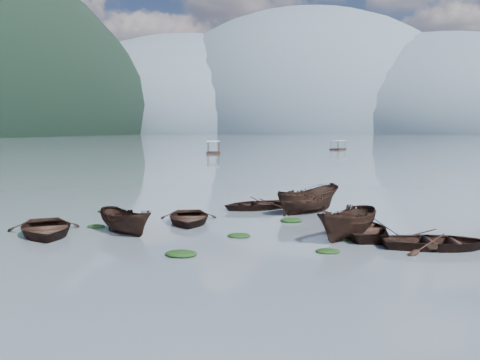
% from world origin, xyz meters
% --- Properties ---
extents(ground_plane, '(2400.00, 2400.00, 0.00)m').
position_xyz_m(ground_plane, '(0.00, 0.00, 0.00)').
color(ground_plane, slate).
extents(haze_mtn_a, '(520.00, 520.00, 280.00)m').
position_xyz_m(haze_mtn_a, '(-260.00, 900.00, 0.00)').
color(haze_mtn_a, '#475666').
rests_on(haze_mtn_a, ground).
extents(haze_mtn_b, '(520.00, 520.00, 340.00)m').
position_xyz_m(haze_mtn_b, '(-60.00, 900.00, 0.00)').
color(haze_mtn_b, '#475666').
rests_on(haze_mtn_b, ground).
extents(haze_mtn_c, '(520.00, 520.00, 260.00)m').
position_xyz_m(haze_mtn_c, '(140.00, 900.00, 0.00)').
color(haze_mtn_c, '#475666').
rests_on(haze_mtn_c, ground).
extents(rowboat_0, '(5.57, 5.98, 1.01)m').
position_xyz_m(rowboat_0, '(-7.73, 4.10, 0.00)').
color(rowboat_0, black).
rests_on(rowboat_0, ground).
extents(rowboat_2, '(3.91, 3.43, 1.47)m').
position_xyz_m(rowboat_2, '(-4.16, 5.17, 0.00)').
color(rowboat_2, black).
rests_on(rowboat_2, ground).
extents(rowboat_3, '(4.44, 5.52, 1.02)m').
position_xyz_m(rowboat_3, '(6.72, 7.09, 0.00)').
color(rowboat_3, black).
rests_on(rowboat_3, ground).
extents(rowboat_4, '(4.86, 3.73, 0.93)m').
position_xyz_m(rowboat_4, '(9.80, 4.66, 0.00)').
color(rowboat_4, black).
rests_on(rowboat_4, ground).
extents(rowboat_5, '(3.49, 4.60, 1.68)m').
position_xyz_m(rowboat_5, '(6.16, 5.91, 0.00)').
color(rowboat_5, black).
rests_on(rowboat_5, ground).
extents(rowboat_6, '(4.32, 5.20, 0.93)m').
position_xyz_m(rowboat_6, '(-2.11, 8.57, 0.00)').
color(rowboat_6, black).
rests_on(rowboat_6, ground).
extents(rowboat_7, '(5.51, 5.33, 0.93)m').
position_xyz_m(rowboat_7, '(0.59, 14.22, 0.00)').
color(rowboat_7, black).
rests_on(rowboat_7, ground).
extents(rowboat_8, '(4.43, 4.79, 1.84)m').
position_xyz_m(rowboat_8, '(3.88, 13.22, 0.00)').
color(rowboat_8, black).
rests_on(rowboat_8, ground).
extents(weed_clump_1, '(0.92, 0.74, 0.20)m').
position_xyz_m(weed_clump_1, '(-6.31, 6.41, 0.00)').
color(weed_clump_1, black).
rests_on(weed_clump_1, ground).
extents(weed_clump_2, '(1.27, 1.02, 0.28)m').
position_xyz_m(weed_clump_2, '(-0.23, 1.33, 0.00)').
color(weed_clump_2, black).
rests_on(weed_clump_2, ground).
extents(weed_clump_3, '(0.83, 0.70, 0.18)m').
position_xyz_m(weed_clump_3, '(6.18, 5.72, 0.00)').
color(weed_clump_3, black).
rests_on(weed_clump_3, ground).
extents(weed_clump_4, '(0.99, 0.79, 0.21)m').
position_xyz_m(weed_clump_4, '(5.36, 3.03, 0.00)').
color(weed_clump_4, black).
rests_on(weed_clump_4, ground).
extents(weed_clump_5, '(1.09, 0.88, 0.23)m').
position_xyz_m(weed_clump_5, '(-8.00, 11.22, 0.00)').
color(weed_clump_5, black).
rests_on(weed_clump_5, ground).
extents(weed_clump_6, '(1.07, 0.89, 0.22)m').
position_xyz_m(weed_clump_6, '(1.25, 5.44, 0.00)').
color(weed_clump_6, black).
rests_on(weed_clump_6, ground).
extents(weed_clump_7, '(1.20, 0.96, 0.26)m').
position_xyz_m(weed_clump_7, '(3.20, 9.96, 0.00)').
color(weed_clump_7, black).
rests_on(weed_clump_7, ground).
extents(pontoon_left, '(4.10, 7.08, 2.55)m').
position_xyz_m(pontoon_left, '(-21.09, 90.06, 0.00)').
color(pontoon_left, black).
rests_on(pontoon_left, ground).
extents(pontoon_centre, '(4.16, 6.41, 2.28)m').
position_xyz_m(pontoon_centre, '(4.15, 118.19, 0.00)').
color(pontoon_centre, black).
rests_on(pontoon_centre, ground).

